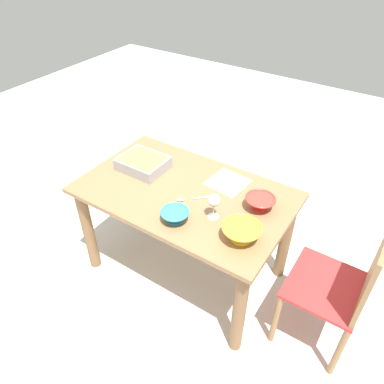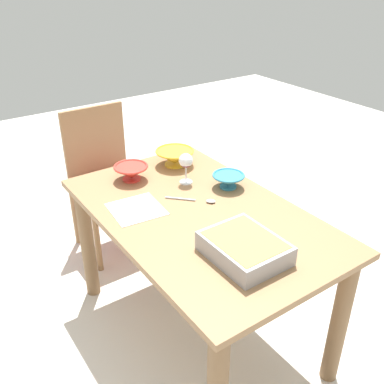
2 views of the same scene
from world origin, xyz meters
name	(u,v)px [view 2 (image 2 of 2)]	position (x,y,z in m)	size (l,w,h in m)	color
ground_plane	(198,329)	(0.00, 0.00, 0.00)	(8.00, 8.00, 0.00)	beige
dining_table	(199,237)	(0.00, 0.00, 0.58)	(1.30, 0.80, 0.72)	olive
chair	(104,174)	(-1.01, -0.02, 0.50)	(0.40, 0.43, 0.92)	#B22D2D
wine_glass	(186,162)	(-0.27, 0.11, 0.83)	(0.07, 0.07, 0.16)	white
casserole_dish	(244,247)	(0.37, -0.05, 0.77)	(0.30, 0.25, 0.08)	#99999E
mixing_bowl	(131,172)	(-0.45, -0.10, 0.77)	(0.18, 0.18, 0.08)	red
small_bowl	(175,157)	(-0.48, 0.18, 0.77)	(0.21, 0.21, 0.09)	yellow
serving_bowl	(228,180)	(-0.11, 0.26, 0.76)	(0.16, 0.16, 0.07)	teal
serving_spoon	(200,200)	(-0.07, 0.06, 0.73)	(0.19, 0.18, 0.01)	silver
napkin	(136,209)	(-0.18, -0.22, 0.72)	(0.23, 0.22, 0.00)	white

